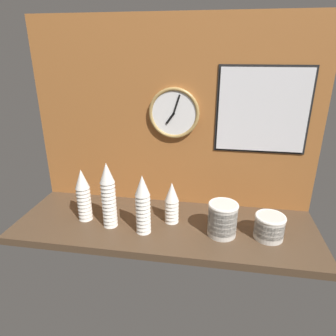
{
  "coord_description": "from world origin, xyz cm",
  "views": [
    {
      "loc": [
        24.53,
        -138.01,
        86.86
      ],
      "look_at": [
        0.96,
        4.0,
        30.15
      ],
      "focal_mm": 32.0,
      "sensor_mm": 36.0,
      "label": 1
    }
  ],
  "objects": [
    {
      "name": "ground_plane",
      "position": [
        0.0,
        0.0,
        -2.0
      ],
      "size": [
        160.0,
        56.0,
        4.0
      ],
      "primitive_type": "cube",
      "color": "#4C3826"
    },
    {
      "name": "wall_tiled_back",
      "position": [
        0.0,
        26.5,
        52.5
      ],
      "size": [
        160.0,
        3.0,
        105.0
      ],
      "color": "#A3602D",
      "rests_on": "ground_plane"
    },
    {
      "name": "cup_stack_center",
      "position": [
        -9.3,
        -10.48,
        15.66
      ],
      "size": [
        7.6,
        7.6,
        31.32
      ],
      "color": "white",
      "rests_on": "ground_plane"
    },
    {
      "name": "cup_stack_left",
      "position": [
        -43.88,
        -3.46,
        14.62
      ],
      "size": [
        7.6,
        7.6,
        29.25
      ],
      "color": "white",
      "rests_on": "ground_plane"
    },
    {
      "name": "cup_stack_center_right",
      "position": [
        3.4,
        1.57,
        11.52
      ],
      "size": [
        7.6,
        7.6,
        23.03
      ],
      "color": "white",
      "rests_on": "ground_plane"
    },
    {
      "name": "cup_stack_center_left",
      "position": [
        -28.1,
        -7.52,
        17.73
      ],
      "size": [
        7.6,
        7.6,
        35.46
      ],
      "color": "white",
      "rests_on": "ground_plane"
    },
    {
      "name": "bowl_stack_far_right",
      "position": [
        53.05,
        -5.47,
        6.59
      ],
      "size": [
        14.94,
        14.94,
        12.36
      ],
      "color": "beige",
      "rests_on": "ground_plane"
    },
    {
      "name": "bowl_stack_right",
      "position": [
        30.16,
        -6.31,
        9.11
      ],
      "size": [
        14.94,
        14.94,
        17.39
      ],
      "color": "beige",
      "rests_on": "ground_plane"
    },
    {
      "name": "wall_clock",
      "position": [
        1.03,
        23.46,
        54.82
      ],
      "size": [
        28.05,
        2.7,
        28.05
      ],
      "color": "white"
    },
    {
      "name": "menu_board",
      "position": [
        47.8,
        24.35,
        57.48
      ],
      "size": [
        48.11,
        1.32,
        45.75
      ],
      "color": "black"
    }
  ]
}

